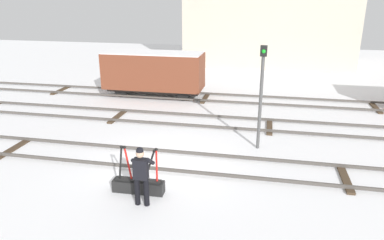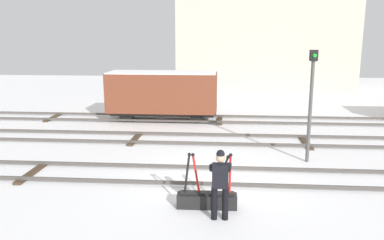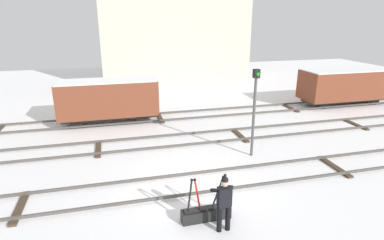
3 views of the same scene
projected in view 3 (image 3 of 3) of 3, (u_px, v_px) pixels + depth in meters
The scene contains 10 objects.
ground_plane at pixel (196, 186), 11.61m from camera, with size 60.00×60.00×0.00m, color white.
track_main_line at pixel (196, 183), 11.58m from camera, with size 44.00×1.94×0.18m.
track_siding_near at pixel (173, 140), 15.54m from camera, with size 44.00×1.94×0.18m.
track_siding_far at pixel (160, 117), 19.17m from camera, with size 44.00×1.94×0.18m.
switch_lever_frame at pixel (206, 212), 9.62m from camera, with size 1.53×0.39×1.45m.
rail_worker at pixel (224, 200), 8.91m from camera, with size 0.54×0.62×1.73m.
signal_post at pixel (255, 104), 13.41m from camera, with size 0.24×0.32×3.83m.
apartment_building at pixel (172, 31), 29.61m from camera, with size 13.23×6.71×9.20m.
freight_car_back_track at pixel (346, 85), 21.85m from camera, with size 6.28×2.25×2.46m.
freight_car_near_switch at pixel (108, 99), 18.07m from camera, with size 5.52×1.99×2.50m.
Camera 3 is at (-2.72, -9.93, 5.89)m, focal length 29.75 mm.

